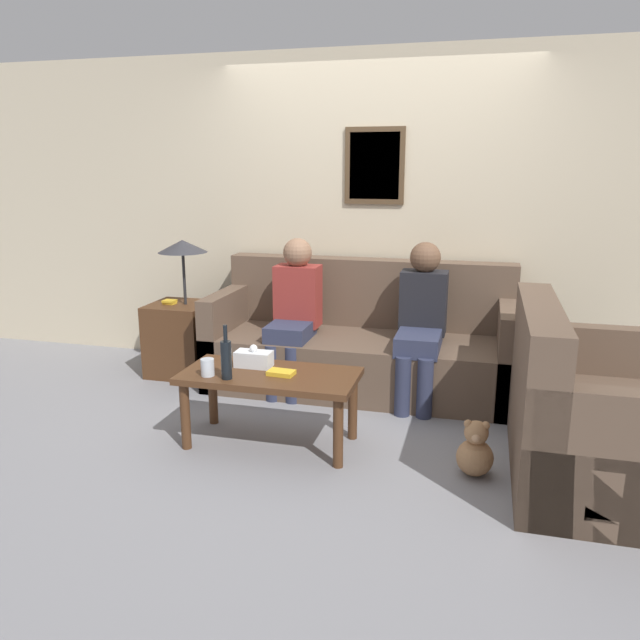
% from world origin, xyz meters
% --- Properties ---
extents(ground_plane, '(16.00, 16.00, 0.00)m').
position_xyz_m(ground_plane, '(0.00, 0.00, 0.00)').
color(ground_plane, gray).
extents(wall_back, '(9.00, 0.08, 2.60)m').
position_xyz_m(wall_back, '(0.00, 1.02, 1.30)').
color(wall_back, beige).
rests_on(wall_back, ground_plane).
extents(couch_main, '(2.32, 0.91, 0.97)m').
position_xyz_m(couch_main, '(0.00, 0.55, 0.33)').
color(couch_main, brown).
rests_on(couch_main, ground_plane).
extents(couch_side, '(0.91, 1.35, 0.97)m').
position_xyz_m(couch_side, '(1.50, -0.60, 0.33)').
color(couch_side, brown).
rests_on(couch_side, ground_plane).
extents(coffee_table, '(1.08, 0.53, 0.47)m').
position_xyz_m(coffee_table, '(-0.34, -0.64, 0.40)').
color(coffee_table, '#4C2D19').
rests_on(coffee_table, ground_plane).
extents(side_table_with_lamp, '(0.50, 0.48, 1.12)m').
position_xyz_m(side_table_with_lamp, '(-1.51, 0.46, 0.38)').
color(side_table_with_lamp, '#4C2D19').
rests_on(side_table_with_lamp, ground_plane).
extents(wine_bottle, '(0.06, 0.06, 0.33)m').
position_xyz_m(wine_bottle, '(-0.55, -0.81, 0.59)').
color(wine_bottle, black).
rests_on(wine_bottle, coffee_table).
extents(drinking_glass, '(0.08, 0.08, 0.11)m').
position_xyz_m(drinking_glass, '(-0.69, -0.79, 0.52)').
color(drinking_glass, silver).
rests_on(drinking_glass, coffee_table).
extents(book_stack, '(0.17, 0.11, 0.03)m').
position_xyz_m(book_stack, '(-0.26, -0.66, 0.48)').
color(book_stack, gold).
rests_on(book_stack, coffee_table).
extents(tissue_box, '(0.23, 0.12, 0.14)m').
position_xyz_m(tissue_box, '(-0.48, -0.55, 0.52)').
color(tissue_box, silver).
rests_on(tissue_box, coffee_table).
extents(person_left, '(0.34, 0.58, 1.17)m').
position_xyz_m(person_left, '(-0.50, 0.37, 0.64)').
color(person_left, '#2D334C').
rests_on(person_left, ground_plane).
extents(person_right, '(0.34, 0.65, 1.16)m').
position_xyz_m(person_right, '(0.47, 0.38, 0.63)').
color(person_right, '#2D334C').
rests_on(person_right, ground_plane).
extents(teddy_bear, '(0.21, 0.21, 0.33)m').
position_xyz_m(teddy_bear, '(0.91, -0.74, 0.14)').
color(teddy_bear, '#A87A51').
rests_on(teddy_bear, ground_plane).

